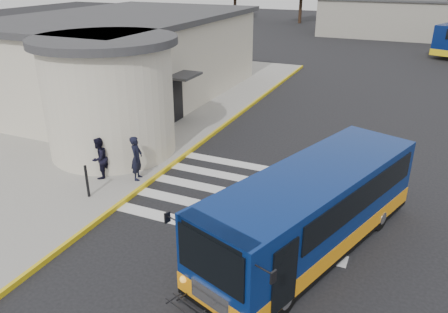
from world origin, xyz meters
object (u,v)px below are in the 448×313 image
at_px(pedestrian_b, 99,158).
at_px(bollard, 87,181).
at_px(transit_bus, 311,213).
at_px(pedestrian_a, 137,158).

height_order(pedestrian_b, bollard, pedestrian_b).
distance_m(transit_bus, bollard, 7.65).
distance_m(pedestrian_a, pedestrian_b, 1.41).
xyz_separation_m(pedestrian_a, bollard, (-0.77, -1.85, -0.26)).
xyz_separation_m(transit_bus, pedestrian_b, (-8.19, 1.08, -0.23)).
distance_m(pedestrian_a, bollard, 2.02).
bearing_deg(bollard, transit_bus, 2.28).
height_order(pedestrian_a, bollard, pedestrian_a).
bearing_deg(pedestrian_b, bollard, 16.51).
xyz_separation_m(transit_bus, pedestrian_a, (-6.85, 1.54, -0.17)).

